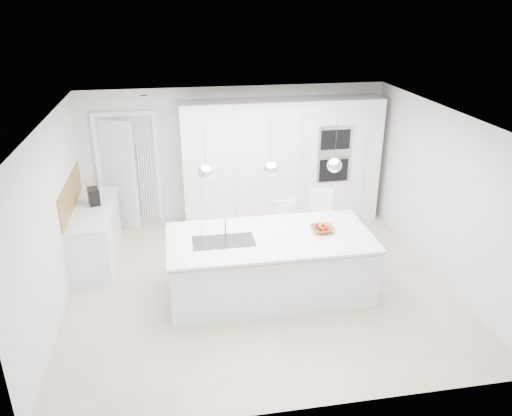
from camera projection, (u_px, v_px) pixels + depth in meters
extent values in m
plane|color=#BCAB95|center=(259.00, 283.00, 7.46)|extent=(5.50, 5.50, 0.00)
plane|color=silver|center=(236.00, 155.00, 9.23)|extent=(5.50, 0.00, 5.50)
plane|color=silver|center=(53.00, 220.00, 6.53)|extent=(0.00, 5.00, 5.00)
plane|color=white|center=(260.00, 118.00, 6.47)|extent=(5.50, 5.50, 0.00)
cube|color=white|center=(281.00, 162.00, 9.12)|extent=(3.60, 0.60, 2.30)
cube|color=white|center=(115.00, 175.00, 8.91)|extent=(0.76, 0.38, 2.00)
cube|color=white|center=(96.00, 235.00, 7.99)|extent=(0.60, 1.80, 0.86)
cube|color=white|center=(92.00, 209.00, 7.81)|extent=(0.62, 1.82, 0.04)
cube|color=olive|center=(71.00, 194.00, 7.66)|extent=(0.02, 1.80, 0.50)
cube|color=white|center=(270.00, 268.00, 7.03)|extent=(2.80, 1.20, 0.86)
cube|color=white|center=(270.00, 237.00, 6.90)|extent=(2.84, 1.40, 0.04)
cylinder|color=white|center=(225.00, 225.00, 6.87)|extent=(0.02, 0.02, 0.30)
sphere|color=white|center=(206.00, 172.00, 6.32)|extent=(0.20, 0.20, 0.20)
sphere|color=white|center=(271.00, 169.00, 6.45)|extent=(0.20, 0.20, 0.20)
sphere|color=white|center=(334.00, 165.00, 6.59)|extent=(0.20, 0.20, 0.20)
imported|color=olive|center=(322.00, 229.00, 7.01)|extent=(0.35, 0.35, 0.08)
cube|color=black|center=(94.00, 196.00, 7.90)|extent=(0.22, 0.28, 0.26)
sphere|color=#C00009|center=(318.00, 225.00, 7.04)|extent=(0.09, 0.09, 0.09)
sphere|color=#C00009|center=(321.00, 227.00, 6.99)|extent=(0.08, 0.08, 0.08)
sphere|color=#C00009|center=(322.00, 226.00, 7.03)|extent=(0.08, 0.08, 0.08)
sphere|color=#C00009|center=(326.00, 228.00, 6.97)|extent=(0.07, 0.07, 0.07)
torus|color=yellow|center=(324.00, 225.00, 6.97)|extent=(0.21, 0.16, 0.19)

